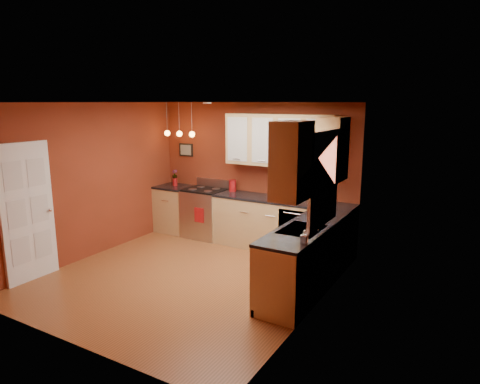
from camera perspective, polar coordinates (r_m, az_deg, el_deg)
The scene contains 27 objects.
floor at distance 6.66m, azimuth -6.99°, elevation -11.20°, with size 4.20×4.20×0.00m, color #9C542D.
ceiling at distance 6.13m, azimuth -7.61°, elevation 11.77°, with size 4.00×4.20×0.02m, color beige.
wall_back at distance 8.00m, azimuth 1.85°, elevation 2.54°, with size 4.00×0.02×2.60m, color maroon.
wall_front at distance 4.82m, azimuth -22.60°, elevation -4.75°, with size 4.00×0.02×2.60m, color maroon.
wall_left at distance 7.63m, azimuth -19.34°, elevation 1.40°, with size 0.02×4.20×2.60m, color maroon.
wall_right at distance 5.32m, azimuth 10.14°, elevation -2.48°, with size 0.02×4.20×2.60m, color maroon.
base_cabinets_back_left at distance 8.83m, azimuth -8.61°, elevation -2.33°, with size 0.70×0.60×0.90m, color tan.
base_cabinets_back_right at distance 7.62m, azimuth 5.59°, elevation -4.56°, with size 2.54×0.60×0.90m, color tan.
base_cabinets_right at distance 6.08m, azimuth 8.64°, elevation -8.98°, with size 0.60×2.10×0.90m, color tan.
counter_back_left at distance 8.73m, azimuth -8.70°, elevation 0.66°, with size 0.70×0.62×0.04m, color black.
counter_back_right at distance 7.50m, azimuth 5.66°, elevation -1.12°, with size 2.54×0.62×0.04m, color black.
counter_right at distance 5.93m, azimuth 8.78°, elevation -4.74°, with size 0.62×2.10×0.04m, color black.
gas_range at distance 8.40m, azimuth -4.71°, elevation -2.76°, with size 0.76×0.64×1.11m.
dishwasher_front at distance 7.22m, azimuth 7.31°, elevation -5.54°, with size 0.60×0.02×0.80m, color #B0B0B5.
sink at distance 5.80m, azimuth 8.25°, elevation -5.16°, with size 0.50×0.70×0.33m.
window at distance 5.53m, azimuth 11.11°, elevation 2.14°, with size 0.06×1.02×1.22m.
door_left_wall at distance 6.96m, azimuth -26.48°, elevation -2.48°, with size 0.12×0.82×2.05m.
upper_cabinets_back at distance 7.50m, azimuth 5.31°, elevation 6.87°, with size 2.00×0.35×0.90m, color tan.
upper_cabinets_right at distance 5.56m, azimuth 9.85°, elevation 4.98°, with size 0.35×1.95×0.90m, color tan.
wall_picture at distance 8.77m, azimuth -7.20°, elevation 5.59°, with size 0.32×0.03×0.26m, color black.
pendant_lights at distance 8.42m, azimuth -8.08°, elevation 7.76°, with size 0.71×0.11×0.66m.
red_canister at distance 8.09m, azimuth -0.99°, elevation 0.85°, with size 0.15×0.15×0.22m.
red_vase at distance 8.75m, azimuth -8.68°, elevation 1.34°, with size 0.10×0.10×0.15m, color maroon.
flowers at distance 8.72m, azimuth -8.71°, elevation 2.32°, with size 0.11×0.11×0.19m, color maroon.
coffee_maker at distance 7.34m, azimuth 10.11°, elevation -0.52°, with size 0.19×0.19×0.23m.
soap_pump at distance 5.19m, azimuth 8.55°, elevation -5.99°, with size 0.07×0.08×0.16m, color silver.
dish_towel at distance 8.07m, azimuth -5.48°, elevation -3.09°, with size 0.21×0.01×0.28m, color maroon.
Camera 1 is at (3.73, -4.86, 2.61)m, focal length 32.00 mm.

